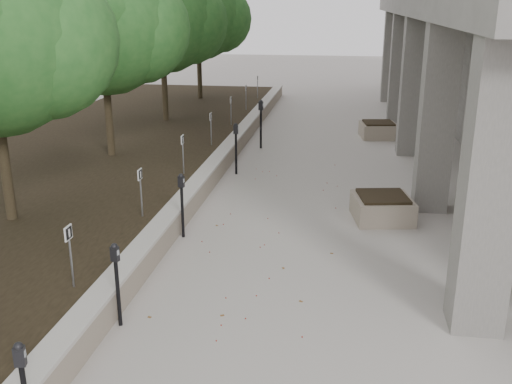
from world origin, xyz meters
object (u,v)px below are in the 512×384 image
Objects in this scene: crabapple_tree_3 at (104,53)px; parking_meter_4 at (236,149)px; crabapple_tree_4 at (162,41)px; planter_back at (378,130)px; parking_meter_2 at (117,285)px; parking_meter_5 at (261,124)px; planter_front at (382,207)px; parking_meter_3 at (182,206)px; crabapple_tree_5 at (198,34)px.

parking_meter_4 is (3.46, 0.01, -2.43)m from crabapple_tree_3.
crabapple_tree_4 is 4.72× the size of planter_back.
parking_meter_5 is at bearing 101.31° from parking_meter_2.
planter_front is (3.88, 4.89, -0.36)m from parking_meter_2.
parking_meter_3 is 4.21m from planter_front.
parking_meter_4 is at bearing 102.10° from parking_meter_2.
crabapple_tree_5 is 15.03m from parking_meter_3.
crabapple_tree_5 is at bearing 118.96° from planter_front.
crabapple_tree_3 is at bearing 126.33° from parking_meter_2.
parking_meter_3 is 1.12× the size of planter_back.
crabapple_tree_3 and crabapple_tree_5 have the same top height.
planter_back is at bearing 45.76° from parking_meter_5.
parking_meter_3 is 10.43m from planter_back.
crabapple_tree_3 reaches higher than parking_meter_2.
crabapple_tree_5 is (0.00, 5.00, 0.00)m from crabapple_tree_4.
planter_front is at bearing -61.04° from crabapple_tree_5.
crabapple_tree_5 is 4.72× the size of planter_back.
planter_front is at bearing -91.92° from planter_back.
crabapple_tree_3 reaches higher than parking_meter_5.
parking_meter_2 is (3.25, -12.79, -2.49)m from crabapple_tree_4.
crabapple_tree_4 reaches higher than planter_front.
crabapple_tree_5 is at bearing 133.72° from parking_meter_5.
parking_meter_5 is at bearing -150.22° from planter_back.
parking_meter_2 is at bearing -67.34° from crabapple_tree_3.
parking_meter_2 is at bearing -76.38° from parking_meter_5.
parking_meter_2 is 0.92× the size of parking_meter_4.
planter_front is at bearing -36.87° from parking_meter_4.
crabapple_tree_5 is at bearing 110.62° from parking_meter_4.
parking_meter_4 is at bearing 100.31° from parking_meter_3.
planter_front is at bearing 35.12° from parking_meter_3.
parking_meter_2 is at bearing -79.64° from crabapple_tree_5.
crabapple_tree_5 is 3.94× the size of parking_meter_4.
parking_meter_5 reaches higher than planter_front.
crabapple_tree_5 reaches higher than parking_meter_3.
parking_meter_2 is 1.10× the size of planter_back.
parking_meter_5 reaches higher than parking_meter_2.
planter_front is (7.13, -12.89, -2.85)m from crabapple_tree_5.
parking_meter_3 is 1.11× the size of planter_front.
crabapple_tree_3 is at bearing -145.44° from planter_back.
crabapple_tree_4 is 10.31m from parking_meter_3.
parking_meter_2 is at bearing -107.86° from planter_back.
parking_meter_4 is 0.90× the size of parking_meter_5.
crabapple_tree_3 is at bearing -90.00° from crabapple_tree_5.
planter_back is (4.15, 12.88, -0.36)m from parking_meter_2.
crabapple_tree_4 is 6.54m from parking_meter_4.
planter_back is at bearing -33.51° from crabapple_tree_5.
crabapple_tree_4 is 4.83m from parking_meter_5.
crabapple_tree_4 is 13.42m from parking_meter_2.
parking_meter_4 reaches higher than parking_meter_2.
parking_meter_4 reaches higher than parking_meter_3.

